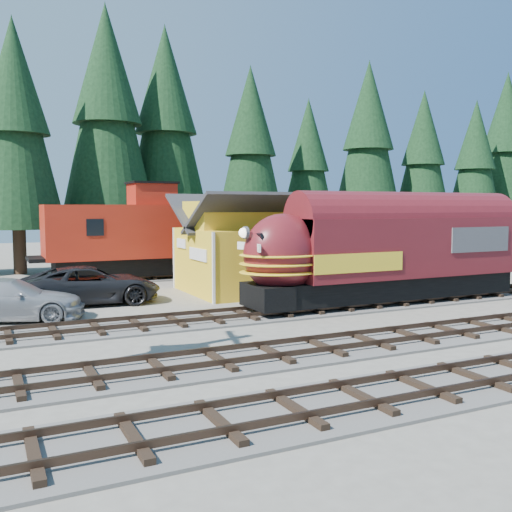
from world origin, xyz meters
name	(u,v)px	position (x,y,z in m)	size (l,w,h in m)	color
ground	(424,322)	(0.00, 0.00, 0.00)	(120.00, 120.00, 0.00)	#6B665B
track_spur	(88,281)	(-10.00, 18.00, 0.06)	(32.00, 3.20, 0.33)	#4C4947
depot	(294,235)	(0.00, 10.50, 2.96)	(12.80, 7.00, 5.30)	yellow
conifer_backdrop	(281,140)	(6.70, 24.60, 10.00)	(80.62, 22.94, 17.24)	black
locomotive	(380,255)	(0.86, 4.00, 2.34)	(14.53, 2.89, 3.95)	black
caboose	(136,235)	(-7.02, 18.00, 2.78)	(10.88, 3.15, 5.66)	black
pickup_truck_a	(90,285)	(-11.19, 10.10, 0.90)	(2.98, 6.47, 1.80)	black
pickup_truck_b	(8,300)	(-14.83, 7.54, 0.85)	(2.39, 5.87, 1.70)	#A1A3A8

